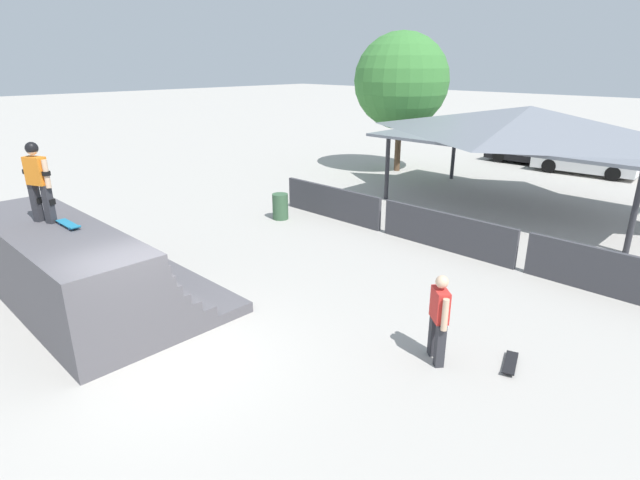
{
  "coord_description": "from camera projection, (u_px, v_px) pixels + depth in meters",
  "views": [
    {
      "loc": [
        7.38,
        -3.56,
        4.96
      ],
      "look_at": [
        -0.34,
        4.33,
        0.99
      ],
      "focal_mm": 28.0,
      "sensor_mm": 36.0,
      "label": 1
    }
  ],
  "objects": [
    {
      "name": "bystander_walking",
      "position": [
        439.0,
        314.0,
        8.48
      ],
      "size": [
        0.56,
        0.5,
        1.62
      ],
      "rotation": [
        0.0,
        0.0,
        2.44
      ],
      "color": "#2D2D33",
      "rests_on": "ground"
    },
    {
      "name": "trash_bin",
      "position": [
        280.0,
        206.0,
        16.49
      ],
      "size": [
        0.52,
        0.52,
        0.85
      ],
      "primitive_type": "cylinder",
      "color": "#385B3D",
      "rests_on": "ground"
    },
    {
      "name": "parked_car_black",
      "position": [
        529.0,
        152.0,
        25.43
      ],
      "size": [
        4.14,
        1.79,
        1.27
      ],
      "rotation": [
        0.0,
        0.0,
        0.02
      ],
      "color": "black",
      "rests_on": "ground"
    },
    {
      "name": "parked_car_white",
      "position": [
        585.0,
        161.0,
        23.05
      ],
      "size": [
        4.5,
        1.97,
        1.27
      ],
      "rotation": [
        0.0,
        0.0,
        0.07
      ],
      "color": "silver",
      "rests_on": "ground"
    },
    {
      "name": "skater_on_deck",
      "position": [
        37.0,
        177.0,
        10.06
      ],
      "size": [
        0.71,
        0.42,
        1.66
      ],
      "rotation": [
        0.0,
        0.0,
        0.4
      ],
      "color": "#2D2D33",
      "rests_on": "quarter_pipe_ramp"
    },
    {
      "name": "pavilion_shelter",
      "position": [
        529.0,
        124.0,
        16.98
      ],
      "size": [
        9.65,
        5.64,
        3.54
      ],
      "color": "#2D2D33",
      "rests_on": "ground"
    },
    {
      "name": "barrier_fence",
      "position": [
        446.0,
        232.0,
        13.75
      ],
      "size": [
        12.67,
        0.12,
        1.05
      ],
      "color": "#3D3D42",
      "rests_on": "ground"
    },
    {
      "name": "quarter_pipe_ramp",
      "position": [
        76.0,
        270.0,
        10.59
      ],
      "size": [
        5.98,
        3.55,
        1.8
      ],
      "color": "#565459",
      "rests_on": "ground"
    },
    {
      "name": "skateboard_on_ground",
      "position": [
        510.0,
        364.0,
        8.57
      ],
      "size": [
        0.43,
        0.79,
        0.09
      ],
      "rotation": [
        0.0,
        0.0,
        5.03
      ],
      "color": "blue",
      "rests_on": "ground"
    },
    {
      "name": "ground_plane",
      "position": [
        165.0,
        355.0,
        8.93
      ],
      "size": [
        160.0,
        160.0,
        0.0
      ],
      "primitive_type": "plane",
      "color": "#ADA8A0"
    },
    {
      "name": "tree_beside_pavilion",
      "position": [
        401.0,
        81.0,
        22.57
      ],
      "size": [
        4.28,
        4.28,
        6.25
      ],
      "color": "brown",
      "rests_on": "ground"
    },
    {
      "name": "skateboard_on_deck",
      "position": [
        69.0,
        224.0,
        10.06
      ],
      "size": [
        0.83,
        0.21,
        0.09
      ],
      "rotation": [
        0.0,
        0.0,
        0.01
      ],
      "color": "blue",
      "rests_on": "quarter_pipe_ramp"
    }
  ]
}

